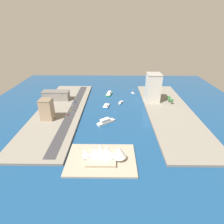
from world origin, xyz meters
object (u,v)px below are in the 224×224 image
(catamaran_blue, at_px, (106,106))
(hatchback_blue, at_px, (75,102))
(yacht_sleek_gray, at_px, (121,102))
(sedan_silver, at_px, (74,111))
(ferry_green_doubledeck, at_px, (109,94))
(apartment_midrise_tan, at_px, (47,109))
(ferry_white_commuter, at_px, (106,121))
(hotel_broad_white, at_px, (153,88))
(van_white, at_px, (73,105))
(traffic_light_waterfront, at_px, (78,107))
(taxi_yellow_cab, at_px, (71,109))
(opera_landmark, at_px, (104,153))
(pickup_red, at_px, (68,114))
(sailboat_small_white, at_px, (133,93))
(carpark_squat_concrete, at_px, (56,95))

(catamaran_blue, xyz_separation_m, hatchback_blue, (53.57, -10.91, 2.23))
(yacht_sleek_gray, relative_size, sedan_silver, 3.85)
(ferry_green_doubledeck, bearing_deg, apartment_midrise_tan, 51.21)
(ferry_white_commuter, height_order, hotel_broad_white, hotel_broad_white)
(van_white, distance_m, traffic_light_waterfront, 19.41)
(taxi_yellow_cab, distance_m, opera_landmark, 124.85)
(pickup_red, bearing_deg, ferry_white_commuter, 161.74)
(hatchback_blue, relative_size, taxi_yellow_cab, 0.95)
(ferry_green_doubledeck, bearing_deg, ferry_white_commuter, 89.14)
(hotel_broad_white, height_order, sedan_silver, hotel_broad_white)
(ferry_white_commuter, bearing_deg, apartment_midrise_tan, -4.80)
(ferry_green_doubledeck, height_order, yacht_sleek_gray, ferry_green_doubledeck)
(hotel_broad_white, bearing_deg, opera_landmark, 63.48)
(sailboat_small_white, distance_m, pickup_red, 145.64)
(taxi_yellow_cab, bearing_deg, catamaran_blue, -160.54)
(ferry_green_doubledeck, xyz_separation_m, carpark_squat_concrete, (92.33, 32.07, 8.64))
(ferry_white_commuter, xyz_separation_m, sedan_silver, (49.80, -31.05, 0.91))
(ferry_green_doubledeck, relative_size, opera_landmark, 0.51)
(ferry_white_commuter, height_order, opera_landmark, opera_landmark)
(catamaran_blue, bearing_deg, ferry_green_doubledeck, -93.57)
(sailboat_small_white, distance_m, van_white, 124.24)
(pickup_red, height_order, hatchback_blue, hatchback_blue)
(ferry_green_doubledeck, distance_m, pickup_red, 108.87)
(apartment_midrise_tan, xyz_separation_m, hatchback_blue, (-26.32, -58.82, -13.75))
(apartment_midrise_tan, bearing_deg, yacht_sleek_gray, -148.83)
(sedan_silver, distance_m, van_white, 24.28)
(pickup_red, distance_m, taxi_yellow_cab, 17.09)
(ferry_white_commuter, distance_m, hotel_broad_white, 111.39)
(hotel_broad_white, relative_size, hatchback_blue, 10.09)
(carpark_squat_concrete, bearing_deg, van_white, 143.95)
(ferry_green_doubledeck, distance_m, carpark_squat_concrete, 98.12)
(yacht_sleek_gray, height_order, hotel_broad_white, hotel_broad_white)
(hatchback_blue, height_order, van_white, van_white)
(sailboat_small_white, bearing_deg, traffic_light_waterfront, 40.46)
(pickup_red, distance_m, van_white, 35.45)
(ferry_green_doubledeck, xyz_separation_m, catamaran_blue, (3.48, 55.81, -0.60))
(taxi_yellow_cab, bearing_deg, opera_landmark, 117.48)
(ferry_green_doubledeck, distance_m, taxi_yellow_cab, 94.22)
(sedan_silver, bearing_deg, ferry_white_commuter, 148.05)
(catamaran_blue, distance_m, sedan_silver, 53.56)
(pickup_red, height_order, taxi_yellow_cab, taxi_yellow_cab)
(apartment_midrise_tan, xyz_separation_m, hotel_broad_white, (-159.16, -69.59, 9.00))
(yacht_sleek_gray, bearing_deg, sailboat_small_white, -117.45)
(catamaran_blue, distance_m, hotel_broad_white, 85.90)
(ferry_green_doubledeck, distance_m, hotel_broad_white, 86.62)
(ferry_green_doubledeck, bearing_deg, hatchback_blue, 38.20)
(hotel_broad_white, distance_m, sedan_silver, 137.02)
(ferry_green_doubledeck, distance_m, yacht_sleek_gray, 45.68)
(yacht_sleek_gray, xyz_separation_m, opera_landmark, (21.13, 145.11, 8.32))
(taxi_yellow_cab, height_order, traffic_light_waterfront, traffic_light_waterfront)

